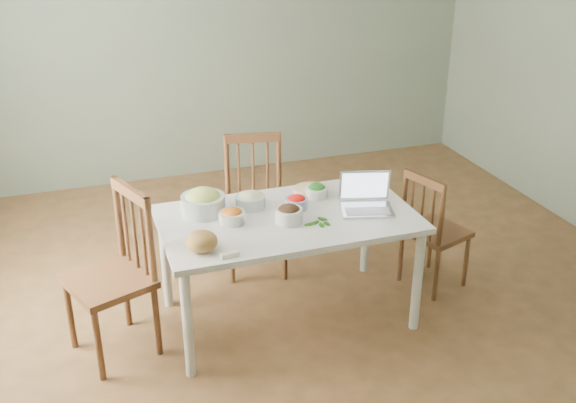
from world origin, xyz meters
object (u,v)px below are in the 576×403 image
object	(u,v)px
chair_far	(256,208)
chair_right	(436,229)
bowl_squash	(203,202)
laptop	(368,195)
bread_boule	(202,242)
chair_left	(108,277)
dining_table	(288,268)

from	to	relation	value
chair_far	chair_right	world-z (taller)	chair_far
bowl_squash	laptop	xyz separation A→B (m)	(0.97, -0.30, 0.03)
chair_right	bread_boule	size ratio (longest dim) A/B	4.81
chair_left	bread_boule	world-z (taller)	chair_left
bread_boule	laptop	world-z (taller)	laptop
chair_far	laptop	distance (m)	0.97
bread_boule	bowl_squash	world-z (taller)	bowl_squash
chair_far	laptop	world-z (taller)	chair_far
bread_boule	chair_far	bearing A→B (deg)	58.07
chair_right	chair_left	bearing A→B (deg)	73.49
bread_boule	laptop	size ratio (longest dim) A/B	0.56
dining_table	bowl_squash	distance (m)	0.69
chair_far	laptop	size ratio (longest dim) A/B	3.08
chair_right	laptop	bearing A→B (deg)	85.55
chair_far	bowl_squash	size ratio (longest dim) A/B	3.61
chair_far	bread_boule	size ratio (longest dim) A/B	5.50
chair_far	bowl_squash	world-z (taller)	chair_far
dining_table	bread_boule	distance (m)	0.78
dining_table	chair_far	world-z (taller)	chair_far
bread_boule	bowl_squash	bearing A→B (deg)	76.69
dining_table	chair_left	xyz separation A→B (m)	(-1.11, -0.01, 0.15)
bowl_squash	laptop	bearing A→B (deg)	-16.92
chair_left	bread_boule	xyz separation A→B (m)	(0.51, -0.25, 0.28)
chair_left	chair_right	bearing A→B (deg)	71.17
bowl_squash	laptop	world-z (taller)	laptop
chair_right	dining_table	bearing A→B (deg)	74.98
bread_boule	bowl_squash	distance (m)	0.48
chair_left	bowl_squash	xyz separation A→B (m)	(0.63, 0.22, 0.30)
chair_far	bowl_squash	distance (m)	0.72
dining_table	chair_far	size ratio (longest dim) A/B	1.58
dining_table	bread_boule	world-z (taller)	bread_boule
chair_left	bread_boule	bearing A→B (deg)	43.06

